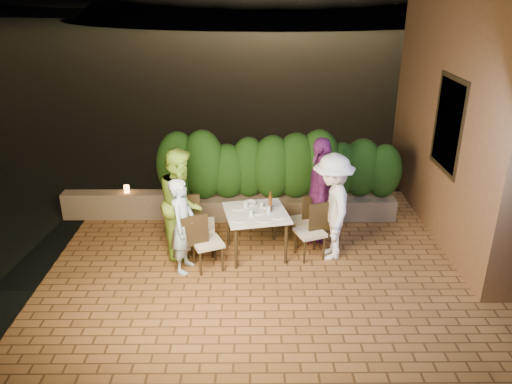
{
  "coord_description": "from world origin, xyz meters",
  "views": [
    {
      "loc": [
        -0.35,
        -6.26,
        4.1
      ],
      "look_at": [
        -0.3,
        0.99,
        1.05
      ],
      "focal_mm": 35.0,
      "sensor_mm": 36.0,
      "label": 1
    }
  ],
  "objects_px": {
    "bowl": "(250,203)",
    "diner_green": "(182,202)",
    "diner_blue": "(183,226)",
    "parapet_lamp": "(127,189)",
    "chair_left_back": "(200,224)",
    "chair_right_back": "(303,220)",
    "chair_left_front": "(207,241)",
    "diner_purple": "(320,190)",
    "dining_table": "(256,233)",
    "diner_white": "(332,207)",
    "chair_right_front": "(310,231)",
    "beer_bottle": "(270,201)"
  },
  "relations": [
    {
      "from": "dining_table",
      "to": "diner_purple",
      "type": "distance_m",
      "value": 1.31
    },
    {
      "from": "bowl",
      "to": "chair_right_front",
      "type": "distance_m",
      "value": 1.08
    },
    {
      "from": "diner_purple",
      "to": "bowl",
      "type": "bearing_deg",
      "value": -71.29
    },
    {
      "from": "chair_right_back",
      "to": "parapet_lamp",
      "type": "bearing_deg",
      "value": -37.17
    },
    {
      "from": "bowl",
      "to": "diner_blue",
      "type": "relative_size",
      "value": 0.13
    },
    {
      "from": "diner_green",
      "to": "diner_blue",
      "type": "bearing_deg",
      "value": -174.83
    },
    {
      "from": "beer_bottle",
      "to": "chair_right_front",
      "type": "bearing_deg",
      "value": -14.54
    },
    {
      "from": "diner_green",
      "to": "diner_white",
      "type": "distance_m",
      "value": 2.38
    },
    {
      "from": "diner_green",
      "to": "chair_left_back",
      "type": "bearing_deg",
      "value": -102.77
    },
    {
      "from": "diner_white",
      "to": "diner_purple",
      "type": "bearing_deg",
      "value": -170.56
    },
    {
      "from": "diner_blue",
      "to": "diner_green",
      "type": "height_order",
      "value": "diner_green"
    },
    {
      "from": "bowl",
      "to": "diner_green",
      "type": "relative_size",
      "value": 0.11
    },
    {
      "from": "bowl",
      "to": "diner_blue",
      "type": "xyz_separation_m",
      "value": [
        -1.01,
        -0.77,
        -0.02
      ]
    },
    {
      "from": "bowl",
      "to": "parapet_lamp",
      "type": "relative_size",
      "value": 1.38
    },
    {
      "from": "chair_right_front",
      "to": "diner_blue",
      "type": "bearing_deg",
      "value": -9.53
    },
    {
      "from": "diner_white",
      "to": "parapet_lamp",
      "type": "distance_m",
      "value": 3.89
    },
    {
      "from": "beer_bottle",
      "to": "diner_green",
      "type": "xyz_separation_m",
      "value": [
        -1.41,
        0.03,
        -0.02
      ]
    },
    {
      "from": "diner_green",
      "to": "diner_purple",
      "type": "xyz_separation_m",
      "value": [
        2.26,
        0.43,
        0.03
      ]
    },
    {
      "from": "diner_blue",
      "to": "diner_green",
      "type": "bearing_deg",
      "value": 19.11
    },
    {
      "from": "dining_table",
      "to": "parapet_lamp",
      "type": "relative_size",
      "value": 6.83
    },
    {
      "from": "beer_bottle",
      "to": "chair_right_back",
      "type": "distance_m",
      "value": 0.82
    },
    {
      "from": "bowl",
      "to": "chair_right_front",
      "type": "bearing_deg",
      "value": -22.3
    },
    {
      "from": "chair_left_front",
      "to": "parapet_lamp",
      "type": "relative_size",
      "value": 6.61
    },
    {
      "from": "chair_right_front",
      "to": "chair_left_back",
      "type": "bearing_deg",
      "value": -25.09
    },
    {
      "from": "diner_blue",
      "to": "diner_purple",
      "type": "height_order",
      "value": "diner_purple"
    },
    {
      "from": "beer_bottle",
      "to": "chair_left_back",
      "type": "bearing_deg",
      "value": -178.95
    },
    {
      "from": "dining_table",
      "to": "diner_green",
      "type": "height_order",
      "value": "diner_green"
    },
    {
      "from": "diner_purple",
      "to": "dining_table",
      "type": "bearing_deg",
      "value": -56.5
    },
    {
      "from": "chair_left_back",
      "to": "chair_right_back",
      "type": "bearing_deg",
      "value": 6.52
    },
    {
      "from": "diner_purple",
      "to": "parapet_lamp",
      "type": "relative_size",
      "value": 13.03
    },
    {
      "from": "bowl",
      "to": "diner_purple",
      "type": "relative_size",
      "value": 0.11
    },
    {
      "from": "bowl",
      "to": "chair_right_back",
      "type": "relative_size",
      "value": 0.23
    },
    {
      "from": "dining_table",
      "to": "chair_left_back",
      "type": "relative_size",
      "value": 0.93
    },
    {
      "from": "diner_purple",
      "to": "parapet_lamp",
      "type": "distance_m",
      "value": 3.6
    },
    {
      "from": "dining_table",
      "to": "chair_left_back",
      "type": "xyz_separation_m",
      "value": [
        -0.91,
        0.04,
        0.14
      ]
    },
    {
      "from": "chair_right_back",
      "to": "beer_bottle",
      "type": "bearing_deg",
      "value": 9.99
    },
    {
      "from": "beer_bottle",
      "to": "chair_left_front",
      "type": "distance_m",
      "value": 1.18
    },
    {
      "from": "chair_left_front",
      "to": "chair_right_front",
      "type": "height_order",
      "value": "chair_left_front"
    },
    {
      "from": "chair_left_front",
      "to": "diner_purple",
      "type": "xyz_separation_m",
      "value": [
        1.82,
        0.96,
        0.45
      ]
    },
    {
      "from": "diner_blue",
      "to": "parapet_lamp",
      "type": "bearing_deg",
      "value": 45.24
    },
    {
      "from": "chair_left_front",
      "to": "diner_blue",
      "type": "xyz_separation_m",
      "value": [
        -0.36,
        -0.04,
        0.29
      ]
    },
    {
      "from": "diner_blue",
      "to": "diner_green",
      "type": "relative_size",
      "value": 0.85
    },
    {
      "from": "beer_bottle",
      "to": "chair_right_back",
      "type": "relative_size",
      "value": 0.38
    },
    {
      "from": "diner_white",
      "to": "parapet_lamp",
      "type": "relative_size",
      "value": 12.38
    },
    {
      "from": "dining_table",
      "to": "parapet_lamp",
      "type": "height_order",
      "value": "dining_table"
    },
    {
      "from": "chair_left_front",
      "to": "diner_green",
      "type": "relative_size",
      "value": 0.52
    },
    {
      "from": "diner_blue",
      "to": "parapet_lamp",
      "type": "height_order",
      "value": "diner_blue"
    },
    {
      "from": "beer_bottle",
      "to": "diner_white",
      "type": "distance_m",
      "value": 0.97
    },
    {
      "from": "chair_right_front",
      "to": "chair_right_back",
      "type": "distance_m",
      "value": 0.49
    },
    {
      "from": "dining_table",
      "to": "chair_left_front",
      "type": "distance_m",
      "value": 0.87
    }
  ]
}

